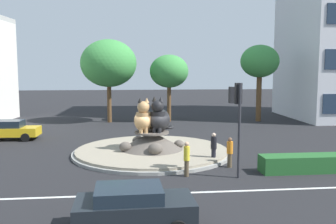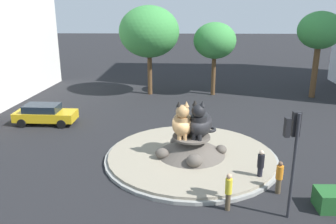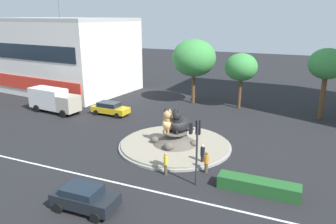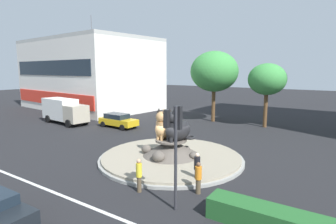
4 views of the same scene
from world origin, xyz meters
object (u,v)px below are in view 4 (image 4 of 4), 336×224
Objects in this scene: cat_statue_black at (177,129)px; pedestrian_yellow_shirt at (139,174)px; delivery_box_truck at (64,110)px; pedestrian_black_shirt at (197,167)px; third_tree_left at (214,72)px; hatchback_near_shophouse at (118,120)px; pedestrian_orange_shirt at (198,177)px; second_tree_near_tower at (267,80)px; cat_statue_calico at (165,127)px; traffic_light_mast at (175,135)px; shophouse_block at (90,74)px.

pedestrian_yellow_shirt is (0.95, -5.29, -1.33)m from cat_statue_black.
pedestrian_black_shirt is at bearing -11.98° from delivery_box_truck.
third_tree_left reaches higher than pedestrian_yellow_shirt.
pedestrian_black_shirt reaches higher than hatchback_near_shophouse.
pedestrian_black_shirt is at bearing 145.07° from pedestrian_orange_shirt.
third_tree_left is 1.22× the size of delivery_box_truck.
third_tree_left is at bearing 136.75° from pedestrian_orange_shirt.
cat_statue_calico is at bearing -102.23° from second_tree_near_tower.
cat_statue_black is at bearing 25.33° from traffic_light_mast.
third_tree_left is (-4.01, 15.12, 3.79)m from cat_statue_black.
second_tree_near_tower is at bearing 5.72° from shophouse_block.
pedestrian_orange_shirt is (29.90, -19.00, -4.65)m from shophouse_block.
hatchback_near_shophouse is (-11.32, 6.03, -1.50)m from cat_statue_black.
third_tree_left is 19.76m from pedestrian_black_shirt.
shophouse_block reaches higher than pedestrian_black_shirt.
cat_statue_calico is at bearing 165.31° from pedestrian_orange_shirt.
cat_statue_calico is at bearing -24.89° from shophouse_block.
pedestrian_yellow_shirt reaches higher than hatchback_near_shophouse.
pedestrian_orange_shirt is (1.38, -18.80, -4.37)m from second_tree_near_tower.
cat_statue_black is at bearing -75.16° from third_tree_left.
second_tree_near_tower is 4.16× the size of pedestrian_orange_shirt.
cat_statue_calico is at bearing -73.01° from cat_statue_black.
traffic_light_mast is at bearing -18.67° from delivery_box_truck.
pedestrian_yellow_shirt is (1.97, -5.33, -1.30)m from cat_statue_calico.
traffic_light_mast reaches higher than delivery_box_truck.
second_tree_near_tower reaches higher than cat_statue_calico.
cat_statue_calico is 0.32× the size of second_tree_near_tower.
pedestrian_orange_shirt is at bearing -11.46° from traffic_light_mast.
shophouse_block reaches higher than traffic_light_mast.
pedestrian_black_shirt is 0.98× the size of pedestrian_yellow_shirt.
pedestrian_orange_shirt is at bearing -26.32° from shophouse_block.
cat_statue_calico is at bearing -28.02° from hatchback_near_shophouse.
traffic_light_mast reaches higher than pedestrian_black_shirt.
traffic_light_mast is at bearing -36.45° from hatchback_near_shophouse.
delivery_box_truck is at bearing -175.34° from pedestrian_orange_shirt.
pedestrian_yellow_shirt is 1.07× the size of pedestrian_orange_shirt.
cat_statue_black is at bearing -178.73° from pedestrian_black_shirt.
cat_statue_calico is 0.10× the size of shophouse_block.
pedestrian_yellow_shirt is at bearing 22.07° from cat_statue_calico.
cat_statue_black is at bearing -23.97° from shophouse_block.
cat_statue_calico is 0.96× the size of cat_statue_black.
pedestrian_orange_shirt is 0.37× the size of hatchback_near_shophouse.
pedestrian_yellow_shirt is at bearing 29.55° from cat_statue_black.
delivery_box_truck is (-14.26, -10.87, -4.52)m from third_tree_left.
second_tree_near_tower is at bearing 35.76° from hatchback_near_shophouse.
second_tree_near_tower is 19.35m from pedestrian_orange_shirt.
third_tree_left reaches higher than pedestrian_orange_shirt.
pedestrian_black_shirt is at bearing -87.65° from second_tree_near_tower.
shophouse_block reaches higher than third_tree_left.
hatchback_near_shophouse is at bearing 20.40° from delivery_box_truck.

